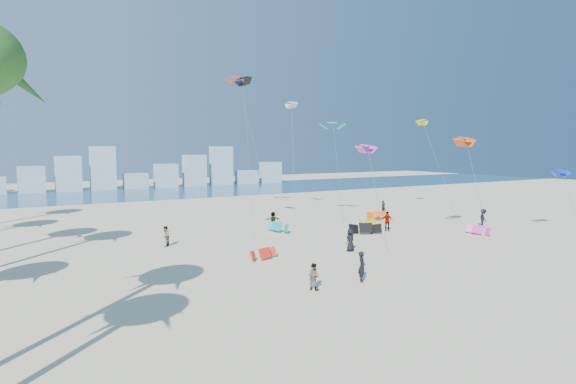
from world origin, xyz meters
TOP-DOWN VIEW (x-y plane):
  - ground at (0.00, 0.00)m, footprint 220.00×220.00m
  - ocean at (0.00, 72.00)m, footprint 220.00×220.00m
  - kitesurfer_near at (1.13, 4.35)m, footprint 0.76×0.81m
  - kitesurfer_mid at (-2.36, 4.46)m, footprint 0.86×0.94m
  - kitesurfers_far at (12.01, 18.44)m, footprint 32.15×16.19m
  - grounded_kites at (11.83, 17.90)m, footprint 23.95×15.38m
  - flying_kites at (15.72, 23.05)m, footprint 29.12×32.45m
  - distant_skyline at (-1.19, 82.00)m, footprint 85.00×3.00m

SIDE VIEW (x-z plane):
  - ground at x=0.00m, z-range 0.00..0.00m
  - ocean at x=0.00m, z-range 0.01..0.01m
  - grounded_kites at x=11.83m, z-range -0.05..0.95m
  - kitesurfer_mid at x=-2.36m, z-range 0.00..1.56m
  - kitesurfers_far at x=12.01m, z-range -0.07..1.86m
  - kitesurfer_near at x=1.13m, z-range 0.00..1.86m
  - distant_skyline at x=-1.19m, z-range -1.11..7.29m
  - flying_kites at x=15.72m, z-range 2.84..19.95m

